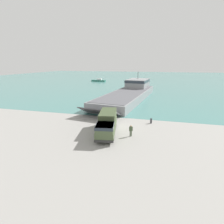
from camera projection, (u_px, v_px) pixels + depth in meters
name	position (u px, v px, depth m)	size (l,w,h in m)	color
ground_plane	(116.00, 126.00, 28.41)	(240.00, 240.00, 0.00)	gray
water_surface	(148.00, 78.00, 116.84)	(240.00, 180.00, 0.01)	#477F7A
landing_craft	(130.00, 92.00, 51.71)	(13.20, 37.32, 7.11)	gray
military_truck	(107.00, 123.00, 25.36)	(3.75, 8.31, 2.98)	#475638
soldier_on_ramp	(131.00, 130.00, 24.39)	(0.50, 0.44, 1.64)	#3D4C33
moored_boat_a	(99.00, 80.00, 97.19)	(7.96, 2.26, 1.71)	#2D7060
mooring_bollard	(151.00, 120.00, 29.80)	(0.36, 0.36, 0.92)	#333338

